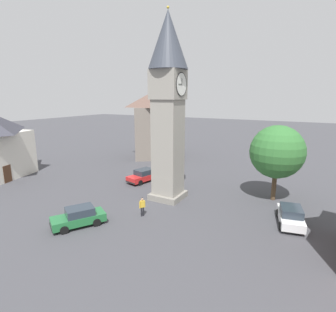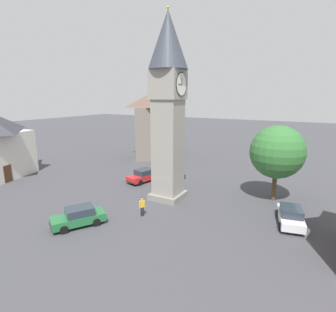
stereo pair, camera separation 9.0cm
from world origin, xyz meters
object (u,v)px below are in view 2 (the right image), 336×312
at_px(car_blue_kerb, 144,175).
at_px(tree, 277,152).
at_px(pedestrian, 142,205).
at_px(car_red_corner, 290,216).
at_px(road_sign, 177,166).
at_px(building_corner_back, 154,124).
at_px(clock_tower, 168,93).
at_px(car_silver_kerb, 79,217).

xyz_separation_m(car_blue_kerb, tree, (-1.51, 14.68, 4.14)).
bearing_deg(pedestrian, car_red_corner, 111.89).
relative_size(car_red_corner, road_sign, 1.57).
relative_size(building_corner_back, road_sign, 3.94).
bearing_deg(pedestrian, clock_tower, -178.73).
bearing_deg(car_silver_kerb, pedestrian, 138.62).
relative_size(clock_tower, road_sign, 6.40).
relative_size(clock_tower, car_red_corner, 4.09).
height_order(pedestrian, building_corner_back, building_corner_back).
bearing_deg(building_corner_back, car_silver_kerb, 18.00).
xyz_separation_m(car_blue_kerb, building_corner_back, (-11.97, -5.90, 4.85)).
relative_size(car_blue_kerb, tree, 0.59).
bearing_deg(tree, car_silver_kerb, -43.61).
distance_m(building_corner_back, road_sign, 14.02).
height_order(tree, building_corner_back, building_corner_back).
relative_size(clock_tower, car_blue_kerb, 4.06).
relative_size(car_silver_kerb, road_sign, 1.57).
relative_size(car_silver_kerb, tree, 0.59).
relative_size(car_blue_kerb, road_sign, 1.58).
height_order(clock_tower, car_red_corner, clock_tower).
bearing_deg(car_red_corner, car_silver_kerb, -60.19).
relative_size(car_red_corner, pedestrian, 2.59).
bearing_deg(clock_tower, tree, 116.74).
distance_m(pedestrian, road_sign, 10.39).
relative_size(car_silver_kerb, car_red_corner, 1.01).
distance_m(clock_tower, car_red_corner, 14.98).
height_order(car_silver_kerb, building_corner_back, building_corner_back).
bearing_deg(car_red_corner, car_blue_kerb, -101.73).
xyz_separation_m(car_blue_kerb, pedestrian, (8.01, 5.33, 0.25)).
distance_m(car_blue_kerb, building_corner_back, 14.19).
bearing_deg(car_silver_kerb, clock_tower, 158.89).
height_order(clock_tower, car_silver_kerb, clock_tower).
bearing_deg(car_silver_kerb, tree, 136.39).
distance_m(clock_tower, car_silver_kerb, 13.42).
xyz_separation_m(car_blue_kerb, road_sign, (-2.16, 3.41, 1.14)).
relative_size(car_silver_kerb, pedestrian, 2.61).
bearing_deg(car_silver_kerb, car_red_corner, 119.81).
height_order(car_silver_kerb, road_sign, road_sign).
bearing_deg(car_silver_kerb, building_corner_back, -162.00).
distance_m(car_silver_kerb, tree, 19.02).
bearing_deg(car_blue_kerb, car_silver_kerb, 8.91).
relative_size(car_silver_kerb, building_corner_back, 0.40).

